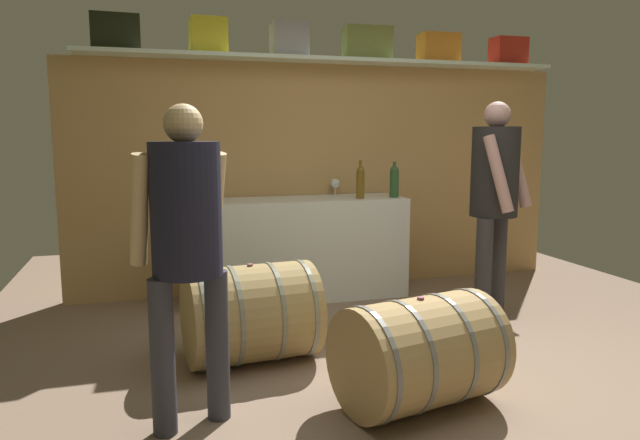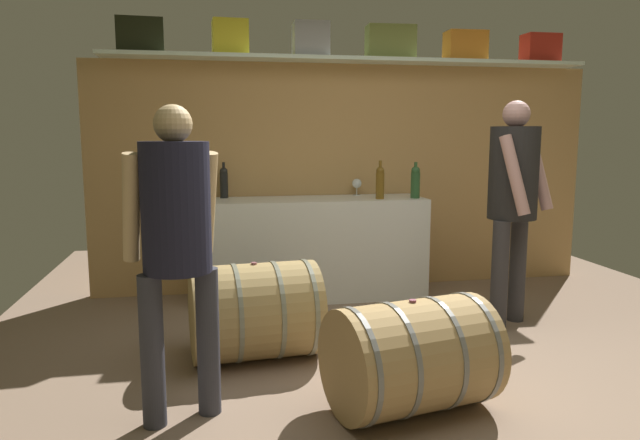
% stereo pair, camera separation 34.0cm
% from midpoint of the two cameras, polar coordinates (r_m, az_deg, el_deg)
% --- Properties ---
extents(ground_plane, '(5.81, 7.96, 0.02)m').
position_cam_midpoint_polar(ground_plane, '(3.99, 5.65, -12.63)').
color(ground_plane, '#836A56').
extents(back_wall_panel, '(4.61, 0.10, 2.04)m').
position_cam_midpoint_polar(back_wall_panel, '(5.44, -1.27, 4.15)').
color(back_wall_panel, tan).
rests_on(back_wall_panel, ground).
extents(high_shelf_board, '(4.24, 0.40, 0.03)m').
position_cam_midpoint_polar(high_shelf_board, '(5.32, -0.87, 15.24)').
color(high_shelf_board, silver).
rests_on(high_shelf_board, back_wall_panel).
extents(toolcase_black, '(0.38, 0.20, 0.28)m').
position_cam_midpoint_polar(toolcase_black, '(5.16, -21.19, 16.66)').
color(toolcase_black, black).
rests_on(toolcase_black, high_shelf_board).
extents(toolcase_yellow, '(0.30, 0.26, 0.29)m').
position_cam_midpoint_polar(toolcase_yellow, '(5.16, -12.77, 17.04)').
color(toolcase_yellow, yellow).
rests_on(toolcase_yellow, high_shelf_board).
extents(toolcase_grey, '(0.31, 0.30, 0.29)m').
position_cam_midpoint_polar(toolcase_grey, '(5.25, -4.97, 17.06)').
color(toolcase_grey, '#949595').
rests_on(toolcase_grey, high_shelf_board).
extents(toolcase_olive, '(0.43, 0.22, 0.29)m').
position_cam_midpoint_polar(toolcase_olive, '(5.44, 2.76, 16.79)').
color(toolcase_olive, olive).
rests_on(toolcase_olive, high_shelf_board).
extents(toolcase_orange, '(0.36, 0.23, 0.26)m').
position_cam_midpoint_polar(toolcase_orange, '(5.70, 9.72, 16.15)').
color(toolcase_orange, orange).
rests_on(toolcase_orange, high_shelf_board).
extents(toolcase_red, '(0.32, 0.20, 0.26)m').
position_cam_midpoint_polar(toolcase_red, '(6.06, 16.27, 15.46)').
color(toolcase_red, red).
rests_on(toolcase_red, high_shelf_board).
extents(work_cabinet, '(1.89, 0.55, 0.87)m').
position_cam_midpoint_polar(work_cabinet, '(5.11, -4.20, -2.77)').
color(work_cabinet, white).
rests_on(work_cabinet, ground).
extents(wine_bottle_dark, '(0.07, 0.07, 0.31)m').
position_cam_midpoint_polar(wine_bottle_dark, '(5.12, -13.23, 3.54)').
color(wine_bottle_dark, black).
rests_on(wine_bottle_dark, work_cabinet).
extents(wine_bottle_amber, '(0.07, 0.07, 0.33)m').
position_cam_midpoint_polar(wine_bottle_amber, '(5.04, 2.02, 3.75)').
color(wine_bottle_amber, brown).
rests_on(wine_bottle_amber, work_cabinet).
extents(wine_bottle_green, '(0.08, 0.08, 0.31)m').
position_cam_midpoint_polar(wine_bottle_green, '(5.15, 5.36, 3.81)').
color(wine_bottle_green, '#2C562E').
rests_on(wine_bottle_green, work_cabinet).
extents(wine_glass, '(0.09, 0.09, 0.15)m').
position_cam_midpoint_polar(wine_glass, '(5.33, -0.34, 3.54)').
color(wine_glass, white).
rests_on(wine_glass, work_cabinet).
extents(wine_barrel_near, '(0.84, 0.68, 0.62)m').
position_cam_midpoint_polar(wine_barrel_near, '(3.75, -9.36, -8.97)').
color(wine_barrel_near, '#9E824D').
rests_on(wine_barrel_near, ground).
extents(wine_barrel_far, '(0.91, 0.73, 0.59)m').
position_cam_midpoint_polar(wine_barrel_far, '(3.14, 6.51, -12.73)').
color(wine_barrel_far, '#A5844F').
rests_on(wine_barrel_far, ground).
extents(winemaker_pouring, '(0.53, 0.50, 1.66)m').
position_cam_midpoint_polar(winemaker_pouring, '(4.53, 14.62, 3.00)').
color(winemaker_pouring, '#343235').
rests_on(winemaker_pouring, ground).
extents(visitor_tasting, '(0.49, 0.42, 1.56)m').
position_cam_midpoint_polar(visitor_tasting, '(2.86, -16.23, -1.30)').
color(visitor_tasting, '#34353E').
rests_on(visitor_tasting, ground).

